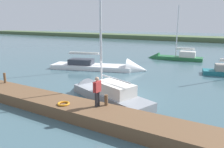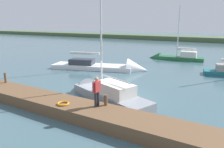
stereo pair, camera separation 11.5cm
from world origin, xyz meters
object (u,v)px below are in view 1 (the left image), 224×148
at_px(mooring_post_far, 106,100).
at_px(life_ring_buoy, 64,104).
at_px(sailboat_inner_slip, 102,94).
at_px(sailboat_far_left, 108,68).
at_px(sailboat_far_right, 172,58).
at_px(mooring_post_near, 5,78).
at_px(person_on_dock, 97,90).

distance_m(mooring_post_far, life_ring_buoy, 2.32).
height_order(life_ring_buoy, sailboat_inner_slip, sailboat_inner_slip).
relative_size(sailboat_far_left, sailboat_inner_slip, 1.24).
height_order(sailboat_far_left, sailboat_far_right, sailboat_far_left).
relative_size(mooring_post_near, life_ring_buoy, 1.13).
bearing_deg(person_on_dock, sailboat_far_right, 99.82).
xyz_separation_m(life_ring_buoy, sailboat_inner_slip, (-0.15, -3.60, -0.50)).
bearing_deg(mooring_post_far, mooring_post_near, 0.00).
distance_m(life_ring_buoy, sailboat_inner_slip, 3.63).
bearing_deg(sailboat_far_left, sailboat_far_right, 50.12).
bearing_deg(sailboat_far_right, sailboat_inner_slip, 84.39).
height_order(mooring_post_near, person_on_dock, person_on_dock).
relative_size(mooring_post_far, life_ring_buoy, 0.88).
height_order(mooring_post_near, sailboat_far_right, sailboat_far_right).
xyz_separation_m(mooring_post_far, sailboat_inner_slip, (1.88, -2.50, -0.74)).
bearing_deg(mooring_post_near, sailboat_far_right, -107.96).
bearing_deg(mooring_post_far, person_on_dock, 49.33).
relative_size(sailboat_far_left, person_on_dock, 6.76).
relative_size(life_ring_buoy, sailboat_far_left, 0.06).
distance_m(sailboat_inner_slip, person_on_dock, 3.54).
xyz_separation_m(mooring_post_near, person_on_dock, (-8.42, 0.37, 0.54)).
relative_size(mooring_post_near, person_on_dock, 0.46).
bearing_deg(sailboat_far_right, person_on_dock, 88.59).
height_order(sailboat_far_left, sailboat_inner_slip, sailboat_far_left).
distance_m(sailboat_inner_slip, sailboat_far_right, 17.98).
xyz_separation_m(mooring_post_near, sailboat_far_left, (-2.54, -10.37, -0.84)).
relative_size(mooring_post_far, sailboat_far_right, 0.07).
bearing_deg(sailboat_far_right, life_ring_buoy, 83.88).
relative_size(mooring_post_far, sailboat_far_left, 0.05).
bearing_deg(mooring_post_near, person_on_dock, 177.48).
xyz_separation_m(mooring_post_near, sailboat_inner_slip, (-6.85, -2.50, -0.82)).
distance_m(mooring_post_far, sailboat_far_left, 12.11).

